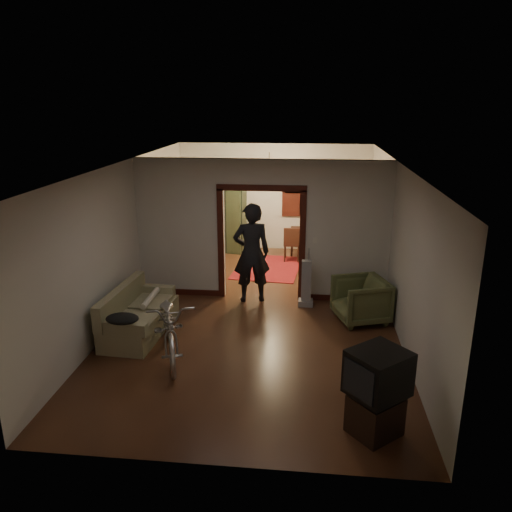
# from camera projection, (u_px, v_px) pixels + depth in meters

# --- Properties ---
(floor) EXTENTS (5.00, 8.50, 0.01)m
(floor) POSITION_uv_depth(u_px,v_px,m) (258.00, 311.00, 9.55)
(floor) COLOR #351C11
(floor) RESTS_ON ground
(ceiling) EXTENTS (5.00, 8.50, 0.01)m
(ceiling) POSITION_uv_depth(u_px,v_px,m) (258.00, 164.00, 8.71)
(ceiling) COLOR white
(ceiling) RESTS_ON floor
(wall_back) EXTENTS (5.00, 0.02, 2.80)m
(wall_back) POSITION_uv_depth(u_px,v_px,m) (274.00, 197.00, 13.16)
(wall_back) COLOR beige
(wall_back) RESTS_ON floor
(wall_left) EXTENTS (0.02, 8.50, 2.80)m
(wall_left) POSITION_uv_depth(u_px,v_px,m) (126.00, 237.00, 9.39)
(wall_left) COLOR beige
(wall_left) RESTS_ON floor
(wall_right) EXTENTS (0.02, 8.50, 2.80)m
(wall_right) POSITION_uv_depth(u_px,v_px,m) (397.00, 245.00, 8.88)
(wall_right) COLOR beige
(wall_right) RESTS_ON floor
(partition_wall) EXTENTS (5.00, 0.14, 2.80)m
(partition_wall) POSITION_uv_depth(u_px,v_px,m) (262.00, 230.00, 9.85)
(partition_wall) COLOR beige
(partition_wall) RESTS_ON floor
(door_casing) EXTENTS (1.74, 0.20, 2.32)m
(door_casing) POSITION_uv_depth(u_px,v_px,m) (262.00, 245.00, 9.94)
(door_casing) COLOR #35110C
(door_casing) RESTS_ON floor
(far_window) EXTENTS (0.98, 0.06, 1.28)m
(far_window) POSITION_uv_depth(u_px,v_px,m) (301.00, 193.00, 13.01)
(far_window) COLOR black
(far_window) RESTS_ON wall_back
(chandelier) EXTENTS (0.24, 0.24, 0.24)m
(chandelier) POSITION_uv_depth(u_px,v_px,m) (269.00, 170.00, 11.22)
(chandelier) COLOR #FFE0A5
(chandelier) RESTS_ON ceiling
(light_switch) EXTENTS (0.08, 0.01, 0.12)m
(light_switch) POSITION_uv_depth(u_px,v_px,m) (315.00, 240.00, 9.71)
(light_switch) COLOR silver
(light_switch) RESTS_ON partition_wall
(sofa) EXTENTS (0.92, 1.83, 0.82)m
(sofa) POSITION_uv_depth(u_px,v_px,m) (140.00, 311.00, 8.55)
(sofa) COLOR #7A7651
(sofa) RESTS_ON floor
(rolled_paper) EXTENTS (0.10, 0.82, 0.10)m
(rolled_paper) POSITION_uv_depth(u_px,v_px,m) (150.00, 298.00, 8.79)
(rolled_paper) COLOR beige
(rolled_paper) RESTS_ON sofa
(jacket) EXTENTS (0.51, 0.38, 0.15)m
(jacket) POSITION_uv_depth(u_px,v_px,m) (122.00, 319.00, 7.60)
(jacket) COLOR black
(jacket) RESTS_ON sofa
(bicycle) EXTENTS (1.28, 2.07, 1.03)m
(bicycle) POSITION_uv_depth(u_px,v_px,m) (170.00, 326.00, 7.75)
(bicycle) COLOR silver
(bicycle) RESTS_ON floor
(armchair) EXTENTS (1.11, 1.10, 0.81)m
(armchair) POSITION_uv_depth(u_px,v_px,m) (361.00, 300.00, 9.03)
(armchair) COLOR #545C34
(armchair) RESTS_ON floor
(tv_stand) EXTENTS (0.73, 0.73, 0.49)m
(tv_stand) POSITION_uv_depth(u_px,v_px,m) (375.00, 415.00, 6.00)
(tv_stand) COLOR black
(tv_stand) RESTS_ON floor
(crt_tv) EXTENTS (0.85, 0.85, 0.55)m
(crt_tv) POSITION_uv_depth(u_px,v_px,m) (378.00, 373.00, 5.83)
(crt_tv) COLOR black
(crt_tv) RESTS_ON tv_stand
(vacuum) EXTENTS (0.31, 0.26, 0.93)m
(vacuum) POSITION_uv_depth(u_px,v_px,m) (306.00, 283.00, 9.68)
(vacuum) COLOR gray
(vacuum) RESTS_ON floor
(person) EXTENTS (0.82, 0.64, 1.99)m
(person) POSITION_uv_depth(u_px,v_px,m) (252.00, 253.00, 9.77)
(person) COLOR black
(person) RESTS_ON floor
(oriental_rug) EXTENTS (1.66, 2.08, 0.01)m
(oriental_rug) POSITION_uv_depth(u_px,v_px,m) (268.00, 268.00, 11.98)
(oriental_rug) COLOR maroon
(oriental_rug) RESTS_ON floor
(locker) EXTENTS (1.06, 0.72, 1.95)m
(locker) POSITION_uv_depth(u_px,v_px,m) (226.00, 215.00, 13.09)
(locker) COLOR #2A321E
(locker) RESTS_ON floor
(globe) EXTENTS (0.28, 0.28, 0.28)m
(globe) POSITION_uv_depth(u_px,v_px,m) (225.00, 178.00, 12.80)
(globe) COLOR #1E5972
(globe) RESTS_ON locker
(desk) EXTENTS (1.01, 0.72, 0.68)m
(desk) POSITION_uv_depth(u_px,v_px,m) (308.00, 242.00, 12.94)
(desk) COLOR black
(desk) RESTS_ON floor
(desk_chair) EXTENTS (0.42, 0.42, 0.88)m
(desk_chair) POSITION_uv_depth(u_px,v_px,m) (292.00, 244.00, 12.41)
(desk_chair) COLOR black
(desk_chair) RESTS_ON floor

